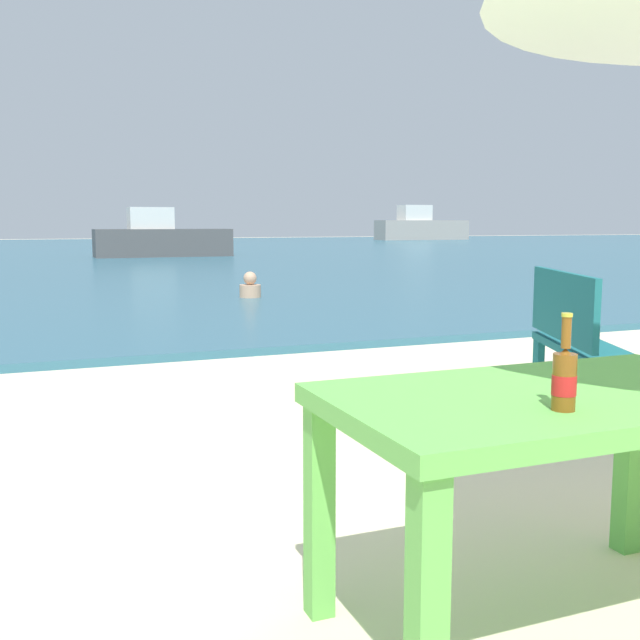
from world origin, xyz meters
TOP-DOWN VIEW (x-y plane):
  - sea_water at (0.00, 30.00)m, footprint 120.00×50.00m
  - picnic_table_green at (-0.80, 0.08)m, footprint 1.40×0.80m
  - beer_bottle_amber at (-0.94, -0.11)m, footprint 0.07×0.07m
  - bench_teal_center at (1.03, 2.11)m, footprint 0.78×1.25m
  - swimmer_person at (1.09, 9.68)m, footprint 0.34×0.34m
  - boat_sailboat at (2.31, 24.61)m, footprint 4.70×1.28m
  - boat_tanker at (23.58, 43.92)m, footprint 6.53×1.78m

SIDE VIEW (x-z plane):
  - sea_water at x=0.00m, z-range 0.00..0.08m
  - swimmer_person at x=1.09m, z-range 0.03..0.44m
  - bench_teal_center at x=1.03m, z-range 0.07..1.02m
  - picnic_table_green at x=-0.80m, z-range 0.27..1.03m
  - boat_sailboat at x=2.31m, z-range -0.16..1.55m
  - beer_bottle_amber at x=-0.94m, z-range 0.72..0.99m
  - boat_tanker at x=23.58m, z-range -0.25..2.12m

